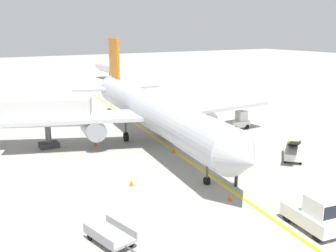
{
  "coord_description": "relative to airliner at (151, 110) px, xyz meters",
  "views": [
    {
      "loc": [
        -16.18,
        -21.31,
        11.3
      ],
      "look_at": [
        1.98,
        9.56,
        2.5
      ],
      "focal_mm": 42.53,
      "sensor_mm": 36.0,
      "label": 1
    }
  ],
  "objects": [
    {
      "name": "taxi_line_yellow",
      "position": [
        -0.07,
        -8.1,
        -3.41
      ],
      "size": [
        11.26,
        79.29,
        0.01
      ],
      "primitive_type": "cube",
      "rotation": [
        0.0,
        0.0,
        -0.14
      ],
      "color": "yellow",
      "rests_on": "ground"
    },
    {
      "name": "ground_crew_marshaller",
      "position": [
        4.4,
        -6.94,
        -2.51
      ],
      "size": [
        0.36,
        0.24,
        1.7
      ],
      "color": "#26262D",
      "rests_on": "ground"
    },
    {
      "name": "jet_bridge",
      "position": [
        -12.26,
        4.86,
        0.12
      ],
      "size": [
        12.82,
        7.53,
        4.85
      ],
      "color": "beige",
      "rests_on": "ground"
    },
    {
      "name": "baggage_cart_loaded",
      "position": [
        -11.12,
        -16.14,
        -2.95
      ],
      "size": [
        2.14,
        3.84,
        0.94
      ],
      "color": "#A5A5A8",
      "rests_on": "ground"
    },
    {
      "name": "safety_cone_wingtip_right",
      "position": [
        -5.28,
        1.73,
        -3.2
      ],
      "size": [
        0.36,
        0.36,
        0.44
      ],
      "primitive_type": "cone",
      "color": "orange",
      "rests_on": "ground"
    },
    {
      "name": "airliner",
      "position": [
        0.0,
        0.0,
        0.0
      ],
      "size": [
        28.34,
        35.3,
        10.1
      ],
      "color": "#B2B5BA",
      "rests_on": "ground"
    },
    {
      "name": "ground_plane",
      "position": [
        -2.05,
        -13.1,
        -3.42
      ],
      "size": [
        300.0,
        300.0,
        0.0
      ],
      "primitive_type": "plane",
      "color": "#9E9B93"
    },
    {
      "name": "safety_cone_nose_left",
      "position": [
        -6.62,
        -9.35,
        -3.2
      ],
      "size": [
        0.36,
        0.36,
        0.44
      ],
      "primitive_type": "cone",
      "color": "orange",
      "rests_on": "ground"
    },
    {
      "name": "belt_loader_aft_hold",
      "position": [
        8.42,
        -10.99,
        -2.64
      ],
      "size": [
        4.47,
        4.36,
        2.59
      ],
      "color": "silver",
      "rests_on": "ground"
    },
    {
      "name": "distant_aircraft_mid_right",
      "position": [
        15.99,
        49.58,
        -0.2
      ],
      "size": [
        3.0,
        10.1,
        8.8
      ],
      "color": "silver",
      "rests_on": "ground"
    },
    {
      "name": "ground_crew_wing_walker",
      "position": [
        -0.07,
        -13.39,
        -2.51
      ],
      "size": [
        0.36,
        0.24,
        1.7
      ],
      "color": "#26262D",
      "rests_on": "ground"
    },
    {
      "name": "belt_loader_forward_hold",
      "position": [
        5.48,
        -3.22,
        -2.64
      ],
      "size": [
        3.75,
        4.89,
        2.59
      ],
      "color": "silver",
      "rests_on": "ground"
    },
    {
      "name": "safety_cone_wingtip_left",
      "position": [
        0.26,
        -4.04,
        -3.2
      ],
      "size": [
        0.36,
        0.36,
        0.44
      ],
      "primitive_type": "cone",
      "color": "orange",
      "rests_on": "ground"
    },
    {
      "name": "safety_cone_tail_area",
      "position": [
        -2.05,
        -15.08,
        -3.2
      ],
      "size": [
        0.36,
        0.36,
        0.44
      ],
      "primitive_type": "cone",
      "color": "orange",
      "rests_on": "ground"
    },
    {
      "name": "safety_cone_nose_right",
      "position": [
        1.78,
        -5.42,
        -3.2
      ],
      "size": [
        0.36,
        0.36,
        0.44
      ],
      "primitive_type": "cone",
      "color": "orange",
      "rests_on": "ground"
    },
    {
      "name": "baggage_tug_near_wing",
      "position": [
        11.44,
        -0.17,
        -2.49
      ],
      "size": [
        2.47,
        1.46,
        2.1
      ],
      "color": "silver",
      "rests_on": "ground"
    },
    {
      "name": "pushback_tug",
      "position": [
        -0.34,
        -20.73,
        -2.42
      ],
      "size": [
        2.35,
        3.82,
        2.2
      ],
      "color": "silver",
      "rests_on": "ground"
    }
  ]
}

